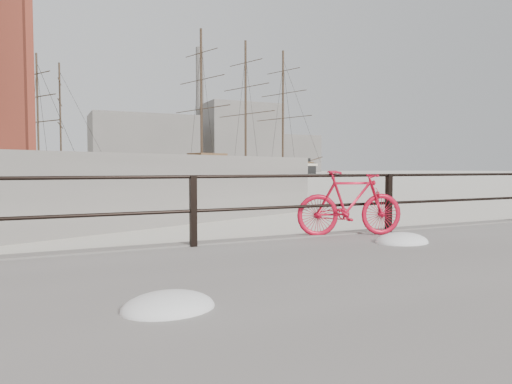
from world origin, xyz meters
name	(u,v)px	position (x,y,z in m)	size (l,w,h in m)	color
bicycle	(350,203)	(-4.39, -0.25, 0.88)	(1.76, 0.26, 1.06)	red
barque_black	(246,175)	(32.43, 87.85, 0.00)	(54.58, 17.86, 31.27)	black
schooner_mid	(20,176)	(-12.68, 84.97, 0.00)	(29.89, 12.64, 21.41)	silver
industrial_west	(144,144)	(20.00, 140.00, 9.00)	(32.00, 18.00, 18.00)	gray
industrial_mid	(239,139)	(55.00, 145.00, 12.00)	(26.00, 20.00, 24.00)	gray
industrial_east	(289,154)	(78.00, 150.00, 7.00)	(20.00, 16.00, 14.00)	gray
smokestack	(200,110)	(42.00, 150.00, 22.00)	(2.80, 2.80, 44.00)	gray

